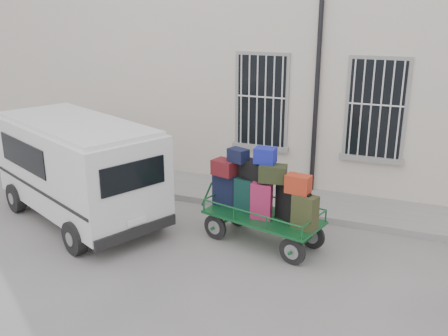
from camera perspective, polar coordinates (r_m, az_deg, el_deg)
ground at (r=10.22m, az=0.96°, el=-7.88°), size 80.00×80.00×0.00m
building at (r=14.53m, az=9.08°, el=12.02°), size 24.00×5.15×6.00m
sidewalk at (r=12.10m, az=4.75°, el=-3.31°), size 24.00×1.70×0.15m
luggage_cart at (r=9.64m, az=4.29°, el=-3.30°), size 2.72×1.56×1.95m
van at (r=11.06m, az=-16.36°, el=0.43°), size 4.69×3.46×2.20m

